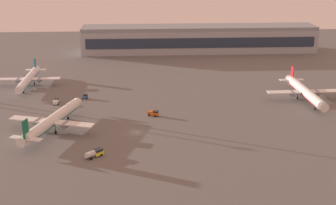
% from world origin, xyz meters
% --- Properties ---
extents(ground_plane, '(416.00, 416.00, 0.00)m').
position_xyz_m(ground_plane, '(0.00, 0.00, 0.00)').
color(ground_plane, '#605E5B').
extents(terminal_building, '(147.47, 22.40, 16.40)m').
position_xyz_m(terminal_building, '(38.62, 131.91, 8.09)').
color(terminal_building, '#9EA3AD').
rests_on(terminal_building, ground).
extents(airplane_near_gate, '(32.25, 41.01, 10.80)m').
position_xyz_m(airplane_near_gate, '(-30.62, 2.84, 4.08)').
color(airplane_near_gate, silver).
rests_on(airplane_near_gate, ground).
extents(airplane_far_stand, '(32.94, 42.37, 10.88)m').
position_xyz_m(airplane_far_stand, '(73.07, 31.87, 4.11)').
color(airplane_far_stand, silver).
rests_on(airplane_far_stand, ground).
extents(airplane_terminal_side, '(29.86, 38.44, 9.89)m').
position_xyz_m(airplane_terminal_side, '(-52.40, 60.18, 3.74)').
color(airplane_terminal_side, white).
rests_on(airplane_terminal_side, ground).
extents(pushback_tug, '(2.24, 3.31, 2.05)m').
position_xyz_m(pushback_tug, '(-22.99, 39.76, 1.07)').
color(pushback_tug, '#3372BF').
rests_on(pushback_tug, ground).
extents(maintenance_van, '(4.58, 3.56, 2.25)m').
position_xyz_m(maintenance_van, '(6.63, 16.55, 1.18)').
color(maintenance_van, '#D85919').
rests_on(maintenance_van, ground).
extents(baggage_tractor, '(2.21, 4.24, 2.25)m').
position_xyz_m(baggage_tractor, '(-34.76, 33.31, 1.18)').
color(baggage_tractor, white).
rests_on(baggage_tractor, ground).
extents(fuel_truck, '(6.12, 5.73, 2.35)m').
position_xyz_m(fuel_truck, '(-13.23, -19.60, 1.37)').
color(fuel_truck, yellow).
rests_on(fuel_truck, ground).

